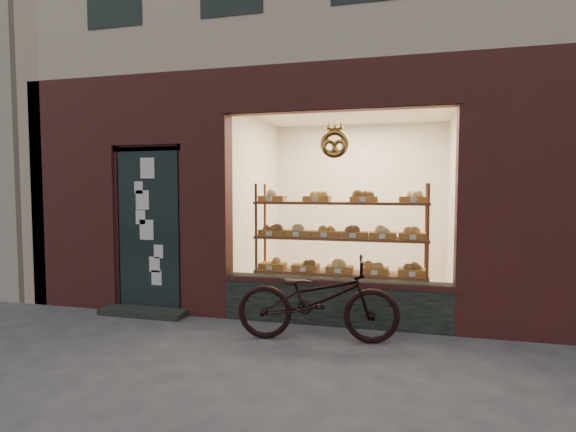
# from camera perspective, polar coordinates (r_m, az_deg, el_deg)

# --- Properties ---
(ground) EXTENTS (90.00, 90.00, 0.00)m
(ground) POSITION_cam_1_polar(r_m,az_deg,el_deg) (3.78, -6.50, -22.22)
(ground) COLOR #3D3D46
(display_shelf) EXTENTS (2.20, 0.45, 1.70)m
(display_shelf) POSITION_cam_1_polar(r_m,az_deg,el_deg) (5.83, 6.60, -4.10)
(display_shelf) COLOR brown
(display_shelf) RESTS_ON ground
(bicycle) EXTENTS (1.79, 0.80, 0.91)m
(bicycle) POSITION_cam_1_polar(r_m,az_deg,el_deg) (4.90, 3.76, -10.45)
(bicycle) COLOR black
(bicycle) RESTS_ON ground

